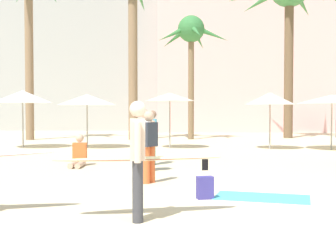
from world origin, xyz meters
TOP-DOWN VIEW (x-y plane):
  - ground at (0.00, 0.00)m, footprint 120.00×120.00m
  - hotel_pink at (7.22, 30.83)m, footprint 18.57×8.48m
  - palm_tree_far_right at (0.21, 19.17)m, footprint 3.99×4.00m
  - cafe_umbrella_0 at (-0.80, 13.20)m, footprint 2.15×2.15m
  - cafe_umbrella_1 at (-4.37, 13.24)m, footprint 2.55×2.55m
  - cafe_umbrella_2 at (3.40, 12.88)m, footprint 2.06×2.06m
  - cafe_umbrella_3 at (5.84, 12.54)m, footprint 2.80×2.80m
  - cafe_umbrella_4 at (-7.13, 13.14)m, footprint 2.51×2.51m
  - beach_towel at (1.25, 2.15)m, footprint 1.92×1.33m
  - backpack at (0.17, 2.02)m, footprint 0.34×0.30m
  - person_near_right at (-0.91, 0.39)m, footprint 2.65×1.08m
  - person_far_left at (-3.30, 6.87)m, footprint 0.40×0.99m
  - person_mid_center at (-1.01, 3.82)m, footprint 0.41×0.56m
  - person_far_right at (-1.15, 7.27)m, footprint 0.25×0.60m
  - person_mid_right at (-1.27, 5.73)m, footprint 0.60×0.32m

SIDE VIEW (x-z plane):
  - ground at x=0.00m, z-range 0.00..0.00m
  - beach_towel at x=1.25m, z-range 0.00..0.01m
  - backpack at x=0.17m, z-range -0.01..0.41m
  - person_far_left at x=-3.30m, z-range -0.15..0.79m
  - person_far_right at x=-1.15m, z-range 0.08..1.71m
  - person_mid_center at x=-1.01m, z-range 0.08..1.71m
  - person_mid_right at x=-1.27m, z-range 0.08..1.76m
  - person_near_right at x=-0.91m, z-range 0.06..1.85m
  - cafe_umbrella_3 at x=5.84m, z-range 0.95..3.21m
  - cafe_umbrella_1 at x=-4.37m, z-range 0.92..3.24m
  - cafe_umbrella_2 at x=3.40m, z-range 0.93..3.30m
  - cafe_umbrella_0 at x=-0.80m, z-range 1.01..3.38m
  - cafe_umbrella_4 at x=-7.13m, z-range 0.97..3.45m
  - palm_tree_far_right at x=0.21m, z-range 2.21..9.05m
  - hotel_pink at x=7.22m, z-range 0.00..14.22m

